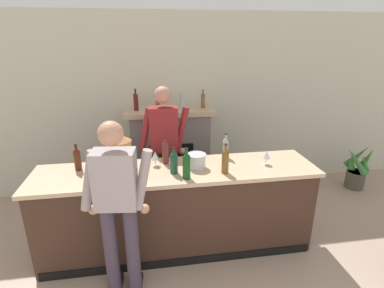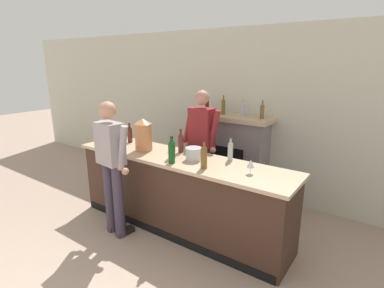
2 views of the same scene
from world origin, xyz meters
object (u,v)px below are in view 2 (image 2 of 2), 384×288
(copper_dispenser, at_px, (143,135))
(wine_glass_front_right, at_px, (172,143))
(wine_bottle_merlot_tall, at_px, (230,150))
(wine_bottle_port_short, at_px, (172,151))
(ice_bucket_steel, at_px, (194,154))
(fireplace_stone, at_px, (231,155))
(person_bartender, at_px, (201,145))
(person_customer, at_px, (112,164))
(wine_bottle_burgundy_dark, at_px, (181,142))
(wine_bottle_chardonnay_pale, at_px, (204,156))
(wine_glass_by_dispenser, at_px, (251,164))
(wine_glass_mid_counter, at_px, (145,136))
(wine_bottle_riesling_slim, at_px, (130,134))
(wine_bottle_rose_blush, at_px, (172,148))

(copper_dispenser, height_order, wine_glass_front_right, copper_dispenser)
(wine_bottle_merlot_tall, height_order, wine_bottle_port_short, wine_bottle_port_short)
(ice_bucket_steel, bearing_deg, wine_bottle_port_short, -120.19)
(ice_bucket_steel, relative_size, wine_bottle_merlot_tall, 0.71)
(fireplace_stone, bearing_deg, person_bartender, -100.83)
(person_customer, bearing_deg, wine_bottle_burgundy_dark, 58.46)
(person_customer, xyz_separation_m, wine_bottle_burgundy_dark, (0.49, 0.79, 0.19))
(person_customer, distance_m, wine_bottle_chardonnay_pale, 1.19)
(person_bartender, height_order, wine_glass_by_dispenser, person_bartender)
(fireplace_stone, bearing_deg, wine_glass_front_right, -102.41)
(wine_bottle_merlot_tall, bearing_deg, ice_bucket_steel, -148.66)
(wine_glass_front_right, bearing_deg, wine_glass_mid_counter, 169.01)
(person_bartender, relative_size, wine_bottle_chardonnay_pale, 5.54)
(wine_glass_front_right, bearing_deg, fireplace_stone, 77.59)
(wine_bottle_burgundy_dark, xyz_separation_m, wine_bottle_port_short, (0.18, -0.42, 0.01))
(wine_glass_by_dispenser, bearing_deg, fireplace_stone, 124.78)
(fireplace_stone, distance_m, wine_bottle_riesling_slim, 1.70)
(wine_bottle_merlot_tall, distance_m, wine_bottle_port_short, 0.73)
(person_customer, xyz_separation_m, wine_glass_mid_counter, (-0.25, 0.86, 0.16))
(fireplace_stone, xyz_separation_m, wine_bottle_merlot_tall, (0.57, -1.11, 0.45))
(wine_bottle_rose_blush, bearing_deg, wine_glass_by_dispenser, 3.32)
(wine_bottle_riesling_slim, bearing_deg, person_customer, -58.40)
(copper_dispenser, bearing_deg, person_customer, -91.11)
(wine_bottle_port_short, distance_m, wine_glass_by_dispenser, 0.96)
(person_bartender, height_order, wine_bottle_port_short, person_bartender)
(fireplace_stone, height_order, wine_bottle_rose_blush, fireplace_stone)
(person_bartender, height_order, ice_bucket_steel, person_bartender)
(wine_bottle_riesling_slim, bearing_deg, copper_dispenser, -21.83)
(person_bartender, relative_size, wine_glass_by_dispenser, 11.03)
(fireplace_stone, xyz_separation_m, wine_bottle_burgundy_dark, (-0.15, -1.18, 0.46))
(person_customer, relative_size, wine_bottle_burgundy_dark, 5.50)
(fireplace_stone, height_order, copper_dispenser, fireplace_stone)
(ice_bucket_steel, relative_size, wine_bottle_port_short, 0.63)
(wine_bottle_riesling_slim, relative_size, wine_bottle_rose_blush, 1.04)
(wine_bottle_merlot_tall, distance_m, wine_glass_mid_counter, 1.45)
(wine_bottle_merlot_tall, xyz_separation_m, wine_bottle_chardonnay_pale, (-0.12, -0.42, 0.02))
(wine_glass_by_dispenser, bearing_deg, wine_bottle_port_short, -167.34)
(person_customer, relative_size, ice_bucket_steel, 8.33)
(wine_bottle_port_short, bearing_deg, wine_bottle_riesling_slim, 161.04)
(wine_bottle_port_short, bearing_deg, wine_bottle_rose_blush, 127.16)
(person_bartender, distance_m, wine_bottle_port_short, 0.93)
(wine_bottle_chardonnay_pale, relative_size, wine_bottle_port_short, 0.99)
(wine_bottle_merlot_tall, bearing_deg, wine_glass_front_right, -171.80)
(wine_bottle_port_short, bearing_deg, person_customer, -151.16)
(wine_glass_front_right, bearing_deg, copper_dispenser, -154.11)
(wine_bottle_merlot_tall, bearing_deg, wine_glass_mid_counter, -179.94)
(wine_bottle_riesling_slim, bearing_deg, wine_bottle_port_short, -18.96)
(wine_bottle_burgundy_dark, relative_size, wine_glass_front_right, 1.92)
(ice_bucket_steel, xyz_separation_m, wine_bottle_chardonnay_pale, (0.27, -0.19, 0.07))
(person_customer, distance_m, wine_glass_front_right, 0.84)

